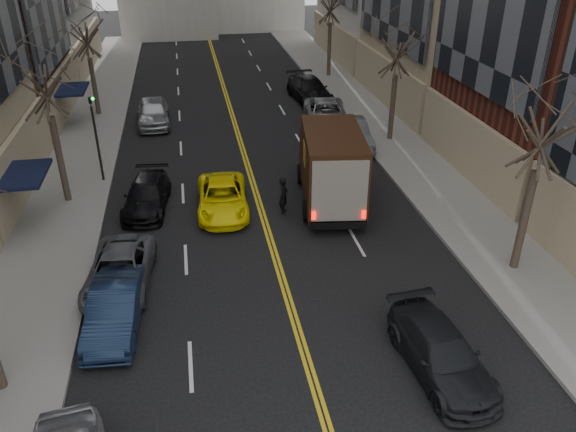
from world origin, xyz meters
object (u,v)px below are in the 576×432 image
object	(u,v)px
observer_sedan	(441,353)
pedestrian	(284,195)
taxi	(223,197)
ups_truck	(331,166)

from	to	relation	value
observer_sedan	pedestrian	size ratio (longest dim) A/B	2.76
observer_sedan	pedestrian	world-z (taller)	pedestrian
taxi	pedestrian	xyz separation A→B (m)	(2.70, -0.68, 0.20)
taxi	pedestrian	size ratio (longest dim) A/B	2.78
pedestrian	taxi	bearing A→B (deg)	95.33
ups_truck	observer_sedan	xyz separation A→B (m)	(0.49, -11.31, -1.16)
observer_sedan	taxi	bearing A→B (deg)	111.49
ups_truck	pedestrian	xyz separation A→B (m)	(-2.30, -0.62, -0.97)
ups_truck	observer_sedan	size ratio (longest dim) A/B	1.45
ups_truck	taxi	size ratio (longest dim) A/B	1.44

